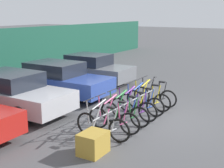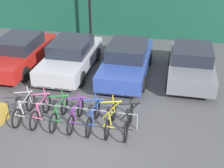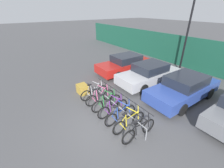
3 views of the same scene
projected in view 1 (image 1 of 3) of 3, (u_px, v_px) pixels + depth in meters
name	position (u px, v px, depth m)	size (l,w,h in m)	color
ground_plane	(154.00, 117.00, 10.26)	(120.00, 120.00, 0.00)	#4C4C4F
bike_rack	(128.00, 104.00, 10.03)	(4.14, 0.04, 0.57)	gray
bicycle_silver	(102.00, 125.00, 8.48)	(0.68, 1.71, 1.05)	black
bicycle_pink	(114.00, 119.00, 8.99)	(0.68, 1.71, 1.05)	black
bicycle_green	(124.00, 113.00, 9.53)	(0.68, 1.71, 1.05)	black
bicycle_purple	(133.00, 108.00, 10.01)	(0.68, 1.71, 1.05)	black
bicycle_blue	(141.00, 104.00, 10.51)	(0.68, 1.71, 1.05)	black
bicycle_yellow	(148.00, 99.00, 11.00)	(0.68, 1.71, 1.05)	black
bicycle_black	(155.00, 96.00, 11.49)	(0.68, 1.71, 1.05)	black
car_silver	(11.00, 93.00, 10.69)	(1.91, 4.44, 1.40)	#B7B7BC
car_blue	(57.00, 79.00, 12.83)	(1.91, 4.59, 1.40)	#2D479E
car_grey	(90.00, 69.00, 15.18)	(1.91, 4.06, 1.40)	slate
cargo_crate	(93.00, 143.00, 7.58)	(0.70, 0.56, 0.55)	#B28C33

